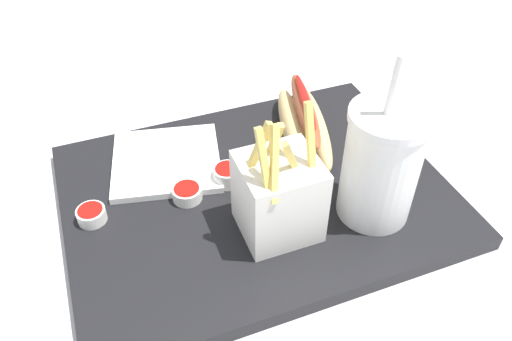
% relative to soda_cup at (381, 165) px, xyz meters
% --- Properties ---
extents(ground_plane, '(2.40, 2.40, 0.02)m').
position_rel_soda_cup_xyz_m(ground_plane, '(0.12, -0.08, -0.10)').
color(ground_plane, silver).
extents(food_tray, '(0.47, 0.35, 0.02)m').
position_rel_soda_cup_xyz_m(food_tray, '(0.12, -0.08, -0.08)').
color(food_tray, black).
rests_on(food_tray, ground_plane).
extents(soda_cup, '(0.09, 0.09, 0.21)m').
position_rel_soda_cup_xyz_m(soda_cup, '(0.00, 0.00, 0.00)').
color(soda_cup, white).
rests_on(soda_cup, food_tray).
extents(fries_basket, '(0.08, 0.08, 0.16)m').
position_rel_soda_cup_xyz_m(fries_basket, '(0.11, -0.02, -0.02)').
color(fries_basket, white).
rests_on(fries_basket, food_tray).
extents(hot_dog_1, '(0.11, 0.20, 0.07)m').
position_rel_soda_cup_xyz_m(hot_dog_1, '(0.02, -0.16, -0.05)').
color(hot_dog_1, '#DBB775').
rests_on(hot_dog_1, food_tray).
extents(ketchup_cup_1, '(0.03, 0.03, 0.02)m').
position_rel_soda_cup_xyz_m(ketchup_cup_1, '(0.31, -0.10, -0.06)').
color(ketchup_cup_1, white).
rests_on(ketchup_cup_1, food_tray).
extents(ketchup_cup_2, '(0.04, 0.04, 0.02)m').
position_rel_soda_cup_xyz_m(ketchup_cup_2, '(0.14, -0.11, -0.06)').
color(ketchup_cup_2, white).
rests_on(ketchup_cup_2, food_tray).
extents(ketchup_cup_3, '(0.04, 0.04, 0.02)m').
position_rel_soda_cup_xyz_m(ketchup_cup_3, '(0.20, -0.10, -0.06)').
color(ketchup_cup_3, white).
rests_on(ketchup_cup_3, food_tray).
extents(napkin_stack, '(0.16, 0.16, 0.01)m').
position_rel_soda_cup_xyz_m(napkin_stack, '(0.21, -0.17, -0.07)').
color(napkin_stack, white).
rests_on(napkin_stack, food_tray).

